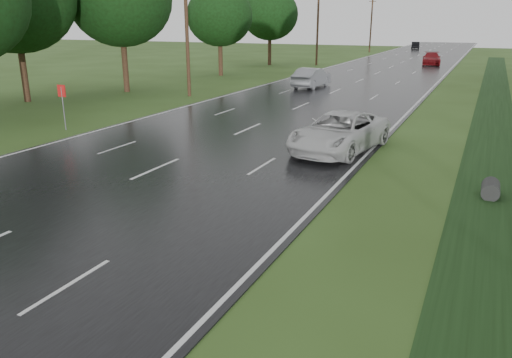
{
  "coord_description": "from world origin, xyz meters",
  "views": [
    {
      "loc": [
        11.04,
        -6.8,
        5.37
      ],
      "look_at": [
        5.65,
        4.81,
        1.3
      ],
      "focal_mm": 35.0,
      "sensor_mm": 36.0,
      "label": 1
    }
  ],
  "objects": [
    {
      "name": "road",
      "position": [
        0.0,
        45.0,
        0.02
      ],
      "size": [
        14.0,
        180.0,
        0.04
      ],
      "primitive_type": "cube",
      "color": "black",
      "rests_on": "ground"
    },
    {
      "name": "edge_stripe_east",
      "position": [
        6.75,
        45.0,
        0.04
      ],
      "size": [
        0.12,
        180.0,
        0.01
      ],
      "primitive_type": "cube",
      "color": "silver",
      "rests_on": "road"
    },
    {
      "name": "edge_stripe_west",
      "position": [
        -6.75,
        45.0,
        0.04
      ],
      "size": [
        0.12,
        180.0,
        0.01
      ],
      "primitive_type": "cube",
      "color": "silver",
      "rests_on": "road"
    },
    {
      "name": "center_line",
      "position": [
        0.0,
        45.0,
        0.04
      ],
      "size": [
        0.12,
        180.0,
        0.01
      ],
      "primitive_type": "cube",
      "color": "silver",
      "rests_on": "road"
    },
    {
      "name": "drainage_ditch",
      "position": [
        11.5,
        18.71,
        0.04
      ],
      "size": [
        2.2,
        120.0,
        0.56
      ],
      "color": "black",
      "rests_on": "ground"
    },
    {
      "name": "road_sign",
      "position": [
        -8.5,
        12.0,
        1.64
      ],
      "size": [
        0.5,
        0.06,
        2.3
      ],
      "color": "slate",
      "rests_on": "ground"
    },
    {
      "name": "utility_pole_mid",
      "position": [
        -9.2,
        25.0,
        5.2
      ],
      "size": [
        1.6,
        0.26,
        10.0
      ],
      "color": "#3C2618",
      "rests_on": "ground"
    },
    {
      "name": "utility_pole_far",
      "position": [
        -9.2,
        55.0,
        5.2
      ],
      "size": [
        1.6,
        0.26,
        10.0
      ],
      "color": "#3C2618",
      "rests_on": "ground"
    },
    {
      "name": "utility_pole_distant",
      "position": [
        -9.2,
        85.0,
        5.2
      ],
      "size": [
        1.6,
        0.26,
        10.0
      ],
      "color": "#3C2618",
      "rests_on": "ground"
    },
    {
      "name": "tree_west_d",
      "position": [
        -14.2,
        39.0,
        5.82
      ],
      "size": [
        6.6,
        6.6,
        8.8
      ],
      "color": "#3C2618",
      "rests_on": "ground"
    },
    {
      "name": "tree_west_f",
      "position": [
        -14.8,
        53.0,
        6.14
      ],
      "size": [
        7.0,
        7.0,
        9.29
      ],
      "color": "#3C2618",
      "rests_on": "ground"
    },
    {
      "name": "white_pickup",
      "position": [
        5.5,
        13.6,
        0.85
      ],
      "size": [
        3.56,
        6.16,
        1.61
      ],
      "primitive_type": "imported",
      "rotation": [
        0.0,
        0.0,
        -0.16
      ],
      "color": "silver",
      "rests_on": "road"
    },
    {
      "name": "silver_sedan",
      "position": [
        -2.5,
        33.43,
        0.85
      ],
      "size": [
        1.98,
        4.99,
        1.61
      ],
      "primitive_type": "imported",
      "rotation": [
        0.0,
        0.0,
        3.08
      ],
      "color": "#999BA1",
      "rests_on": "road"
    },
    {
      "name": "far_car_red",
      "position": [
        3.97,
        61.2,
        0.8
      ],
      "size": [
        2.76,
        5.49,
        1.53
      ],
      "primitive_type": "imported",
      "rotation": [
        0.0,
        0.0,
        0.12
      ],
      "color": "maroon",
      "rests_on": "road"
    },
    {
      "name": "far_car_dark",
      "position": [
        -3.26,
        99.07,
        0.73
      ],
      "size": [
        2.09,
        4.39,
        1.39
      ],
      "primitive_type": "imported",
      "rotation": [
        0.0,
        0.0,
        3.29
      ],
      "color": "black",
      "rests_on": "road"
    }
  ]
}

